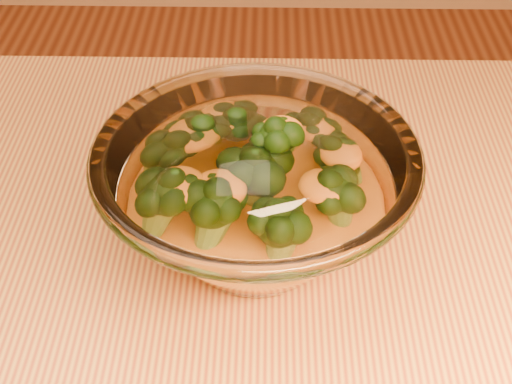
% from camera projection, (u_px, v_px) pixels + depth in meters
% --- Properties ---
extents(glass_bowl, '(0.22, 0.22, 0.10)m').
position_uv_depth(glass_bowl, '(256.00, 197.00, 0.50)').
color(glass_bowl, white).
rests_on(glass_bowl, table).
extents(cheese_sauce, '(0.13, 0.13, 0.04)m').
position_uv_depth(cheese_sauce, '(256.00, 219.00, 0.51)').
color(cheese_sauce, orange).
rests_on(cheese_sauce, glass_bowl).
extents(broccoli_heap, '(0.15, 0.13, 0.07)m').
position_uv_depth(broccoli_heap, '(242.00, 173.00, 0.50)').
color(broccoli_heap, black).
rests_on(broccoli_heap, cheese_sauce).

